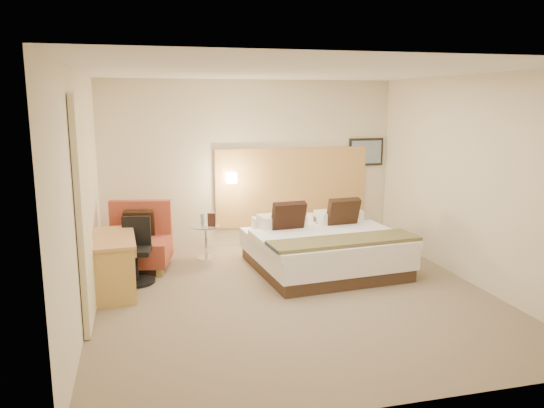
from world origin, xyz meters
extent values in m
cube|color=#786751|center=(0.00, 0.00, -0.01)|extent=(4.80, 5.00, 0.02)
cube|color=silver|center=(0.00, 0.00, 2.71)|extent=(4.80, 5.00, 0.02)
cube|color=beige|center=(0.00, 2.51, 1.35)|extent=(4.80, 0.02, 2.70)
cube|color=beige|center=(0.00, -2.51, 1.35)|extent=(4.80, 0.02, 2.70)
cube|color=beige|center=(-2.41, 0.00, 1.35)|extent=(0.02, 5.00, 2.70)
cube|color=beige|center=(2.41, 0.00, 1.35)|extent=(0.02, 5.00, 2.70)
cube|color=tan|center=(0.70, 2.47, 0.95)|extent=(2.60, 0.04, 1.30)
cube|color=black|center=(2.02, 2.48, 1.50)|extent=(0.62, 0.03, 0.47)
cube|color=gray|center=(2.02, 2.46, 1.50)|extent=(0.54, 0.01, 0.39)
cylinder|color=silver|center=(-0.35, 2.42, 1.15)|extent=(0.02, 0.12, 0.02)
cube|color=#FFEDC6|center=(-0.35, 2.36, 1.15)|extent=(0.15, 0.15, 0.15)
cube|color=beige|center=(-2.36, -0.25, 1.22)|extent=(0.06, 0.90, 2.42)
cylinder|color=#87B4D2|center=(-0.88, 1.90, 0.60)|extent=(0.07, 0.07, 0.18)
cube|color=#331A15|center=(-0.76, 1.81, 0.61)|extent=(0.13, 0.07, 0.20)
cube|color=#3D2A1E|center=(0.71, 0.92, 0.09)|extent=(2.02, 2.02, 0.17)
cube|color=white|center=(0.71, 0.92, 0.32)|extent=(2.08, 2.08, 0.29)
cube|color=white|center=(0.73, 0.65, 0.51)|extent=(2.09, 1.55, 0.10)
cube|color=silver|center=(0.19, 1.59, 0.55)|extent=(0.70, 0.42, 0.17)
cube|color=white|center=(1.11, 1.67, 0.55)|extent=(0.70, 0.42, 0.17)
cube|color=white|center=(0.21, 1.34, 0.64)|extent=(0.70, 0.42, 0.17)
cube|color=white|center=(1.13, 1.42, 0.64)|extent=(0.70, 0.42, 0.17)
cube|color=black|center=(0.26, 1.15, 0.72)|extent=(0.50, 0.30, 0.49)
cube|color=black|center=(1.12, 1.22, 0.72)|extent=(0.50, 0.30, 0.49)
cube|color=#B18424|center=(0.77, 0.27, 0.58)|extent=(2.05, 0.70, 0.05)
cube|color=tan|center=(-2.26, 1.31, 0.06)|extent=(0.11, 0.11, 0.11)
cube|color=tan|center=(-1.57, 1.16, 0.06)|extent=(0.11, 0.11, 0.11)
cube|color=tan|center=(-2.14, 1.92, 0.06)|extent=(0.11, 0.11, 0.11)
cube|color=#A0704B|center=(-1.44, 1.78, 0.06)|extent=(0.11, 0.11, 0.11)
cube|color=#983C29|center=(-1.85, 1.54, 0.28)|extent=(1.03, 0.94, 0.33)
cube|color=#A4412C|center=(-1.79, 1.86, 0.69)|extent=(0.90, 0.31, 0.50)
cube|color=black|center=(-1.81, 1.74, 0.61)|extent=(0.46, 0.29, 0.44)
cylinder|color=white|center=(-0.84, 1.85, 0.01)|extent=(0.37, 0.37, 0.02)
cylinder|color=silver|center=(-0.84, 1.85, 0.26)|extent=(0.04, 0.04, 0.47)
cylinder|color=white|center=(-0.84, 1.85, 0.50)|extent=(0.55, 0.55, 0.01)
cube|color=#C0844B|center=(-2.14, 0.69, 0.70)|extent=(0.58, 1.17, 0.04)
cube|color=tan|center=(-2.11, 0.15, 0.34)|extent=(0.48, 0.06, 0.68)
cube|color=#B79547|center=(-2.16, 1.23, 0.34)|extent=(0.48, 0.06, 0.68)
cube|color=#B58346|center=(-2.09, 0.69, 0.62)|extent=(0.48, 1.09, 0.10)
cylinder|color=black|center=(-1.88, 0.96, 0.03)|extent=(0.55, 0.55, 0.04)
cylinder|color=black|center=(-1.88, 0.96, 0.23)|extent=(0.06, 0.06, 0.37)
cube|color=black|center=(-1.88, 0.96, 0.44)|extent=(0.45, 0.45, 0.07)
cube|color=black|center=(-1.85, 1.13, 0.67)|extent=(0.37, 0.10, 0.39)
camera|label=1|loc=(-1.78, -5.95, 2.37)|focal=35.00mm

